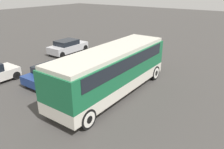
{
  "coord_description": "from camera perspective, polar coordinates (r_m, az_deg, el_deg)",
  "views": [
    {
      "loc": [
        -10.23,
        -7.34,
        6.42
      ],
      "look_at": [
        0.0,
        0.0,
        1.35
      ],
      "focal_mm": 35.0,
      "sensor_mm": 36.0,
      "label": 1
    }
  ],
  "objects": [
    {
      "name": "ground_plane",
      "position": [
        14.13,
        -0.0,
        -5.08
      ],
      "size": [
        120.0,
        120.0,
        0.0
      ],
      "primitive_type": "plane",
      "color": "#423F3D"
    },
    {
      "name": "tour_bus",
      "position": [
        13.49,
        0.24,
        1.91
      ],
      "size": [
        9.29,
        2.63,
        3.0
      ],
      "color": "silver",
      "rests_on": "ground_plane"
    },
    {
      "name": "parked_car_near",
      "position": [
        16.3,
        -15.47,
        0.42
      ],
      "size": [
        4.04,
        1.86,
        1.31
      ],
      "color": "navy",
      "rests_on": "ground_plane"
    },
    {
      "name": "parked_car_far",
      "position": [
        23.13,
        -11.46,
        7.18
      ],
      "size": [
        4.19,
        1.88,
        1.39
      ],
      "color": "#BCBCC1",
      "rests_on": "ground_plane"
    }
  ]
}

